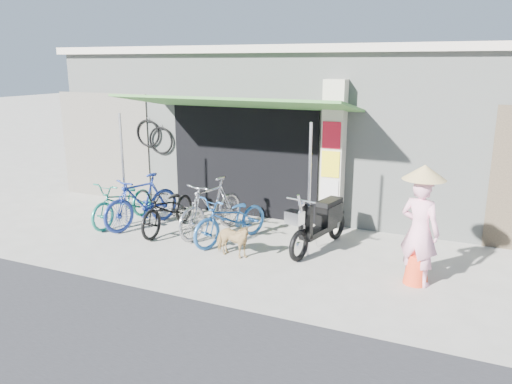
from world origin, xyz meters
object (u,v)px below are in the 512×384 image
at_px(bike_teal, 123,202).
at_px(bike_black, 169,209).
at_px(bike_silver, 212,207).
at_px(bike_navy, 231,218).
at_px(moped, 320,223).
at_px(street_dog, 232,240).
at_px(bike_blue, 142,201).
at_px(nun, 420,227).

xyz_separation_m(bike_teal, bike_black, (1.15, -0.03, -0.00)).
height_order(bike_silver, bike_navy, bike_silver).
xyz_separation_m(bike_black, bike_silver, (0.88, 0.19, 0.09)).
bearing_deg(moped, bike_navy, -155.42).
height_order(bike_silver, moped, bike_silver).
bearing_deg(street_dog, bike_silver, 50.16).
height_order(bike_black, street_dog, bike_black).
relative_size(bike_blue, bike_silver, 0.97).
bearing_deg(bike_blue, bike_black, 16.69).
distance_m(bike_navy, street_dog, 0.76).
bearing_deg(bike_black, bike_teal, 177.79).
relative_size(bike_silver, bike_navy, 1.04).
bearing_deg(moped, bike_silver, -165.26).
bearing_deg(bike_blue, street_dog, 0.91).
height_order(bike_silver, street_dog, bike_silver).
bearing_deg(bike_black, street_dog, -22.90).
distance_m(bike_black, bike_silver, 0.90).
xyz_separation_m(bike_black, bike_navy, (1.44, -0.07, -0.00)).
distance_m(bike_teal, bike_blue, 0.50).
height_order(bike_teal, bike_silver, bike_silver).
bearing_deg(nun, bike_black, 14.21).
bearing_deg(bike_teal, bike_blue, 1.44).
height_order(street_dog, moped, moped).
bearing_deg(bike_blue, bike_teal, -164.26).
relative_size(bike_silver, street_dog, 2.52).
bearing_deg(nun, street_dog, 24.03).
xyz_separation_m(bike_teal, bike_navy, (2.59, -0.11, -0.00)).
relative_size(bike_blue, bike_navy, 1.02).
bearing_deg(nun, bike_teal, 15.15).
distance_m(bike_silver, nun, 4.07).
bearing_deg(bike_silver, bike_teal, -163.79).
distance_m(street_dog, moped, 1.65).
bearing_deg(moped, street_dog, -129.32).
bearing_deg(nun, bike_navy, 12.66).
height_order(bike_blue, nun, nun).
relative_size(bike_black, bike_silver, 0.96).
bearing_deg(bike_black, bike_navy, -3.44).
distance_m(bike_black, nun, 4.91).
xyz_separation_m(moped, nun, (1.78, -0.83, 0.42)).
xyz_separation_m(bike_navy, moped, (1.63, 0.34, 0.03)).
xyz_separation_m(bike_blue, bike_black, (0.66, -0.01, -0.08)).
relative_size(bike_blue, moped, 0.95).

